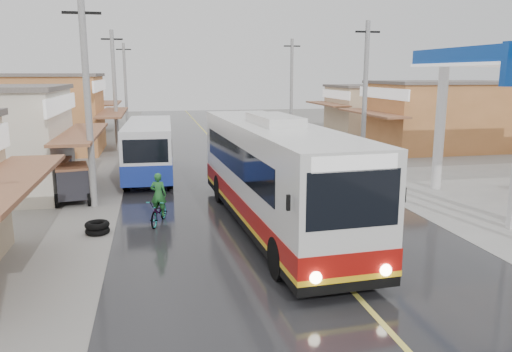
# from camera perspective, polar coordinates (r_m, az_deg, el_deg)

# --- Properties ---
(ground) EXTENTS (120.00, 120.00, 0.00)m
(ground) POSITION_cam_1_polar(r_m,az_deg,el_deg) (13.14, 10.03, -11.93)
(ground) COLOR slate
(ground) RESTS_ON ground
(road) EXTENTS (12.00, 90.00, 0.02)m
(road) POSITION_cam_1_polar(r_m,az_deg,el_deg) (27.05, -1.72, 0.58)
(road) COLOR black
(road) RESTS_ON ground
(centre_line) EXTENTS (0.15, 90.00, 0.01)m
(centre_line) POSITION_cam_1_polar(r_m,az_deg,el_deg) (27.05, -1.72, 0.61)
(centre_line) COLOR #D8CC4C
(centre_line) RESTS_ON road
(utility_poles_left) EXTENTS (1.60, 50.00, 8.00)m
(utility_poles_left) POSITION_cam_1_polar(r_m,az_deg,el_deg) (27.75, -16.47, 0.36)
(utility_poles_left) COLOR gray
(utility_poles_left) RESTS_ON ground
(utility_poles_right) EXTENTS (1.60, 36.00, 8.00)m
(utility_poles_right) POSITION_cam_1_polar(r_m,az_deg,el_deg) (29.08, 12.00, 1.09)
(utility_poles_right) COLOR gray
(utility_poles_right) RESTS_ON ground
(coach_bus) EXTENTS (3.37, 12.44, 3.85)m
(coach_bus) POSITION_cam_1_polar(r_m,az_deg,el_deg) (16.90, 1.98, 0.19)
(coach_bus) COLOR silver
(coach_bus) RESTS_ON road
(second_bus) EXTENTS (2.51, 8.39, 2.76)m
(second_bus) POSITION_cam_1_polar(r_m,az_deg,el_deg) (25.95, -12.10, 3.17)
(second_bus) COLOR silver
(second_bus) RESTS_ON road
(cyclist) EXTENTS (1.08, 1.84, 1.88)m
(cyclist) POSITION_cam_1_polar(r_m,az_deg,el_deg) (17.80, -11.04, -3.53)
(cyclist) COLOR black
(cyclist) RESTS_ON ground
(tricycle_near) EXTENTS (1.66, 2.06, 1.55)m
(tricycle_near) POSITION_cam_1_polar(r_m,az_deg,el_deg) (21.68, -20.28, -0.58)
(tricycle_near) COLOR #26262D
(tricycle_near) RESTS_ON ground
(tricycle_far) EXTENTS (1.42, 2.09, 1.60)m
(tricycle_far) POSITION_cam_1_polar(r_m,az_deg,el_deg) (23.08, -22.07, 0.07)
(tricycle_far) COLOR #26262D
(tricycle_far) RESTS_ON ground
(tyre_stack) EXTENTS (0.81, 0.81, 0.41)m
(tyre_stack) POSITION_cam_1_polar(r_m,az_deg,el_deg) (17.39, -17.68, -5.65)
(tyre_stack) COLOR black
(tyre_stack) RESTS_ON ground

